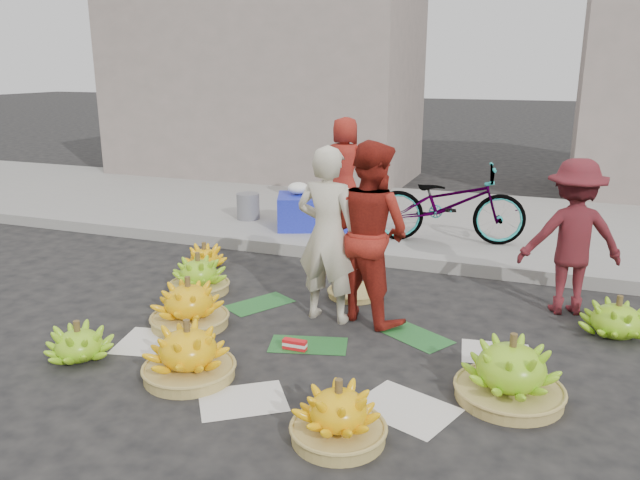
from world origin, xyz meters
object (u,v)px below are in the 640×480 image
(banana_bunch_4, at_px, (511,371))
(flower_table, at_px, (318,209))
(banana_bunch_0, at_px, (189,305))
(vendor_cream, at_px, (328,235))
(bicycle, at_px, (449,203))

(banana_bunch_4, distance_m, flower_table, 4.59)
(banana_bunch_0, distance_m, banana_bunch_4, 2.83)
(banana_bunch_4, relative_size, vendor_cream, 0.53)
(banana_bunch_0, xyz_separation_m, vendor_cream, (1.11, 0.60, 0.60))
(banana_bunch_0, relative_size, bicycle, 0.38)
(banana_bunch_0, height_order, banana_bunch_4, banana_bunch_4)
(banana_bunch_0, relative_size, vendor_cream, 0.44)
(vendor_cream, xyz_separation_m, flower_table, (-1.12, 2.70, -0.43))
(banana_bunch_4, height_order, vendor_cream, vendor_cream)
(flower_table, bearing_deg, banana_bunch_4, -73.66)
(banana_bunch_0, xyz_separation_m, banana_bunch_4, (2.81, -0.32, 0.02))
(vendor_cream, xyz_separation_m, bicycle, (0.66, 2.60, -0.19))
(flower_table, bearing_deg, bicycle, -24.95)
(banana_bunch_4, xyz_separation_m, flower_table, (-2.82, 3.62, 0.16))
(banana_bunch_0, xyz_separation_m, bicycle, (1.77, 3.19, 0.41))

